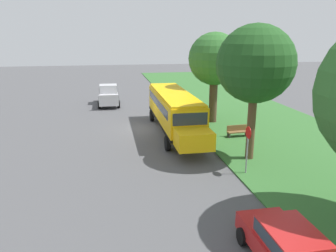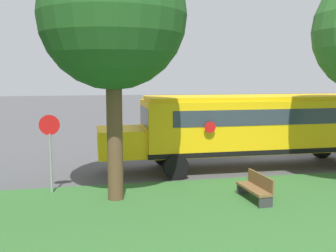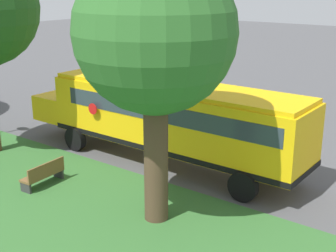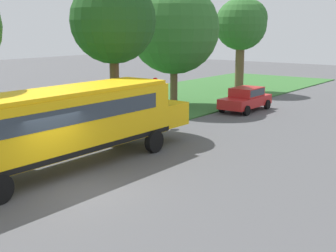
% 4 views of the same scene
% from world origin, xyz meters
% --- Properties ---
extents(ground_plane, '(120.00, 120.00, 0.00)m').
position_xyz_m(ground_plane, '(0.00, 0.00, 0.00)').
color(ground_plane, '#4C4C4F').
extents(grass_verge, '(12.00, 80.00, 0.08)m').
position_xyz_m(grass_verge, '(-10.00, 0.00, 0.04)').
color(grass_verge, '#33662D').
rests_on(grass_verge, ground).
extents(school_bus, '(2.84, 12.42, 3.16)m').
position_xyz_m(school_bus, '(-2.27, 1.66, 1.92)').
color(school_bus, yellow).
rests_on(school_bus, ground).
extents(car_red_nearest, '(2.02, 4.40, 1.56)m').
position_xyz_m(car_red_nearest, '(-2.80, 17.61, 0.88)').
color(car_red_nearest, '#B21E1E').
rests_on(car_red_nearest, ground).
extents(pickup_truck, '(2.28, 5.40, 2.10)m').
position_xyz_m(pickup_truck, '(2.70, -10.39, 1.07)').
color(pickup_truck, '#B7B7BC').
rests_on(pickup_truck, ground).
extents(oak_tree_beside_bus, '(4.40, 4.40, 7.72)m').
position_xyz_m(oak_tree_beside_bus, '(-6.07, -0.89, 5.41)').
color(oak_tree_beside_bus, '#4C3826').
rests_on(oak_tree_beside_bus, ground).
extents(oak_tree_roadside_mid, '(4.54, 4.54, 8.12)m').
position_xyz_m(oak_tree_roadside_mid, '(-5.80, 8.15, 5.89)').
color(oak_tree_roadside_mid, brown).
rests_on(oak_tree_roadside_mid, ground).
extents(stop_sign, '(0.08, 0.68, 2.74)m').
position_xyz_m(stop_sign, '(-4.60, 10.13, 1.74)').
color(stop_sign, gray).
rests_on(stop_sign, ground).
extents(park_bench, '(1.63, 0.61, 0.92)m').
position_xyz_m(park_bench, '(-6.71, 3.65, 0.47)').
color(park_bench, brown).
rests_on(park_bench, ground).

